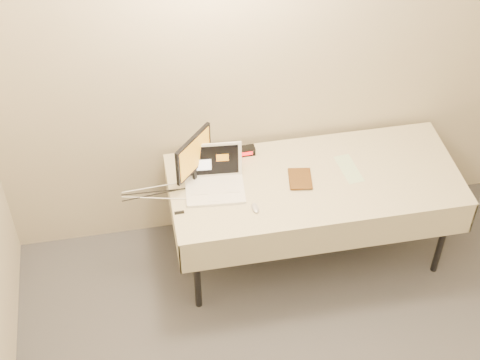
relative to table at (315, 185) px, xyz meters
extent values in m
cube|color=beige|center=(0.00, 0.45, 0.67)|extent=(4.00, 0.10, 2.70)
cylinder|color=black|center=(-0.82, -0.30, -0.33)|extent=(0.04, 0.04, 0.69)
cylinder|color=black|center=(0.82, -0.30, -0.33)|extent=(0.04, 0.04, 0.69)
cylinder|color=black|center=(-0.82, 0.29, -0.33)|extent=(0.04, 0.04, 0.69)
cylinder|color=black|center=(0.82, 0.29, -0.33)|extent=(0.04, 0.04, 0.69)
cube|color=gray|center=(0.00, 0.00, 0.03)|extent=(1.80, 0.75, 0.04)
cube|color=beige|center=(0.00, 0.00, 0.06)|extent=(1.86, 0.81, 0.01)
cube|color=beige|center=(0.00, -0.40, -0.07)|extent=(1.86, 0.01, 0.25)
cube|color=beige|center=(0.00, 0.40, -0.07)|extent=(1.86, 0.01, 0.25)
cube|color=beige|center=(-0.93, 0.00, -0.07)|extent=(0.01, 0.81, 0.25)
cube|color=beige|center=(0.93, 0.00, -0.07)|extent=(0.01, 0.81, 0.25)
cube|color=white|center=(-0.65, 0.00, 0.07)|extent=(0.38, 0.28, 0.02)
cube|color=white|center=(-0.64, 0.14, 0.20)|extent=(0.37, 0.08, 0.24)
cube|color=black|center=(-0.64, 0.14, 0.20)|extent=(0.32, 0.06, 0.20)
cylinder|color=black|center=(-0.76, 0.12, 0.07)|extent=(0.17, 0.17, 0.01)
cube|color=black|center=(-0.76, 0.12, 0.12)|extent=(0.03, 0.03, 0.09)
cube|color=black|center=(-0.76, 0.12, 0.29)|extent=(0.25, 0.27, 0.26)
cube|color=orange|center=(-0.76, 0.12, 0.29)|extent=(0.21, 0.23, 0.23)
imported|color=brown|center=(-0.17, 0.01, 0.16)|extent=(0.14, 0.04, 0.19)
cube|color=black|center=(-0.40, 0.31, 0.09)|extent=(0.14, 0.06, 0.06)
cube|color=#FF0C0F|center=(-0.40, 0.28, 0.09)|extent=(0.10, 0.00, 0.03)
ellipsoid|color=#B6B6B9|center=(-0.43, -0.20, 0.07)|extent=(0.05, 0.09, 0.02)
cube|color=#C4E7B8|center=(0.24, 0.05, 0.06)|extent=(0.13, 0.28, 0.00)
cube|color=black|center=(-0.89, -0.15, 0.07)|extent=(0.06, 0.02, 0.01)
camera|label=1|loc=(-1.09, -3.24, 3.29)|focal=55.00mm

